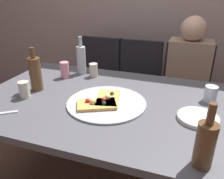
% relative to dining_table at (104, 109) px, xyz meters
% --- Properties ---
extents(dining_table, '(1.57, 1.02, 0.75)m').
position_rel_dining_table_xyz_m(dining_table, '(0.00, 0.00, 0.00)').
color(dining_table, '#4C4C51').
rests_on(dining_table, ground_plane).
extents(pizza_tray, '(0.47, 0.47, 0.01)m').
position_rel_dining_table_xyz_m(pizza_tray, '(0.04, -0.05, 0.08)').
color(pizza_tray, '#ADADB2').
rests_on(pizza_tray, dining_table).
extents(pizza_slice_last, '(0.18, 0.24, 0.05)m').
position_rel_dining_table_xyz_m(pizza_slice_last, '(0.04, -0.03, 0.09)').
color(pizza_slice_last, tan).
rests_on(pizza_slice_last, pizza_tray).
extents(pizza_slice_extra, '(0.25, 0.21, 0.05)m').
position_rel_dining_table_xyz_m(pizza_slice_extra, '(-0.00, -0.12, 0.09)').
color(pizza_slice_extra, tan).
rests_on(pizza_slice_extra, pizza_tray).
extents(wine_bottle, '(0.07, 0.07, 0.29)m').
position_rel_dining_table_xyz_m(wine_bottle, '(-0.33, 0.37, 0.19)').
color(wine_bottle, '#B2BCC1').
rests_on(wine_bottle, dining_table).
extents(beer_bottle, '(0.08, 0.08, 0.29)m').
position_rel_dining_table_xyz_m(beer_bottle, '(-0.47, -0.02, 0.19)').
color(beer_bottle, brown).
rests_on(beer_bottle, dining_table).
extents(water_bottle, '(0.08, 0.08, 0.27)m').
position_rel_dining_table_xyz_m(water_bottle, '(0.56, -0.41, 0.17)').
color(water_bottle, brown).
rests_on(water_bottle, dining_table).
extents(tumbler_near, '(0.06, 0.06, 0.10)m').
position_rel_dining_table_xyz_m(tumbler_near, '(-0.21, 0.33, 0.12)').
color(tumbler_near, beige).
rests_on(tumbler_near, dining_table).
extents(tumbler_far, '(0.08, 0.08, 0.10)m').
position_rel_dining_table_xyz_m(tumbler_far, '(0.62, 0.19, 0.12)').
color(tumbler_far, silver).
rests_on(tumbler_far, dining_table).
extents(wine_glass, '(0.07, 0.07, 0.10)m').
position_rel_dining_table_xyz_m(wine_glass, '(-0.48, -0.14, 0.12)').
color(wine_glass, beige).
rests_on(wine_glass, dining_table).
extents(soda_can, '(0.07, 0.07, 0.12)m').
position_rel_dining_table_xyz_m(soda_can, '(-0.41, 0.24, 0.13)').
color(soda_can, pink).
rests_on(soda_can, dining_table).
extents(plate_stack, '(0.21, 0.21, 0.02)m').
position_rel_dining_table_xyz_m(plate_stack, '(0.55, -0.06, 0.08)').
color(plate_stack, white).
rests_on(plate_stack, dining_table).
extents(chair_left, '(0.44, 0.44, 0.90)m').
position_rel_dining_table_xyz_m(chair_left, '(-0.42, 0.91, -0.16)').
color(chair_left, black).
rests_on(chair_left, ground_plane).
extents(chair_middle, '(0.44, 0.44, 0.90)m').
position_rel_dining_table_xyz_m(chair_middle, '(0.00, 0.91, -0.16)').
color(chair_middle, black).
rests_on(chair_middle, ground_plane).
extents(chair_right, '(0.44, 0.44, 0.90)m').
position_rel_dining_table_xyz_m(chair_right, '(0.47, 0.91, -0.16)').
color(chair_right, black).
rests_on(chair_right, ground_plane).
extents(guest_in_sweater, '(0.36, 0.56, 1.17)m').
position_rel_dining_table_xyz_m(guest_in_sweater, '(0.47, 0.76, -0.04)').
color(guest_in_sweater, '#937A60').
rests_on(guest_in_sweater, ground_plane).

